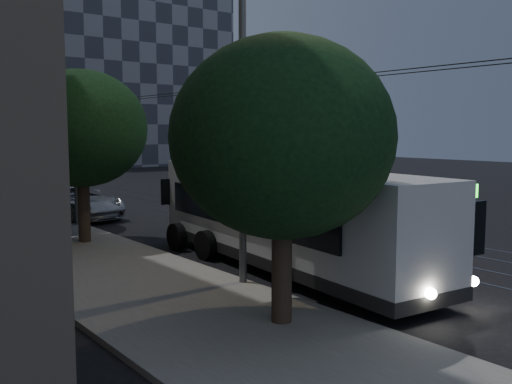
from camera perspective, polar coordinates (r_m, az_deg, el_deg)
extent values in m
plane|color=black|center=(20.71, 6.82, -5.74)|extent=(120.00, 120.00, 0.00)
cube|color=gray|center=(37.58, -14.81, -0.53)|extent=(0.08, 90.00, 0.02)
cube|color=gray|center=(38.16, -12.82, -0.38)|extent=(0.08, 90.00, 0.02)
cube|color=gray|center=(38.84, -10.74, -0.22)|extent=(0.08, 90.00, 0.02)
cube|color=gray|center=(39.51, -8.88, -0.08)|extent=(0.08, 90.00, 0.02)
cylinder|color=black|center=(35.95, -21.18, 7.90)|extent=(0.02, 90.00, 0.02)
cylinder|color=black|center=(36.16, -20.11, 7.93)|extent=(0.02, 90.00, 0.02)
cylinder|color=#5D5D60|center=(26.01, -17.65, 3.11)|extent=(0.14, 0.14, 6.00)
cube|color=#373C46|center=(76.91, -13.13, 11.79)|extent=(22.00, 18.00, 24.00)
cube|color=silver|center=(17.42, 2.80, -2.17)|extent=(3.65, 11.91, 2.78)
cube|color=black|center=(17.64, 2.78, -6.18)|extent=(3.70, 11.95, 0.34)
cube|color=black|center=(17.77, 1.78, -1.60)|extent=(3.47, 9.49, 1.03)
cube|color=black|center=(13.56, 19.11, -3.76)|extent=(2.19, 0.30, 1.27)
cube|color=black|center=(22.11, -7.09, 0.14)|extent=(1.99, 0.28, 0.98)
cube|color=#29F833|center=(13.44, 19.24, -0.06)|extent=(1.56, 0.22, 0.31)
cube|color=#9B9B9E|center=(19.57, -2.78, 3.56)|extent=(2.30, 2.35, 0.49)
sphere|color=white|center=(13.13, 17.09, -9.69)|extent=(0.25, 0.25, 0.25)
sphere|color=white|center=(14.48, 20.91, -8.34)|extent=(0.25, 0.25, 0.25)
cylinder|color=#5D5D60|center=(20.24, -5.16, 6.58)|extent=(0.06, 4.42, 2.43)
cylinder|color=#5D5D60|center=(20.56, -3.78, 6.58)|extent=(0.06, 4.42, 2.43)
cylinder|color=black|center=(14.21, 9.06, -9.30)|extent=(0.29, 0.98, 0.98)
cylinder|color=black|center=(15.99, 14.98, -7.68)|extent=(0.29, 0.98, 0.98)
cylinder|color=black|center=(18.97, -5.09, -5.32)|extent=(0.29, 0.98, 0.98)
cylinder|color=black|center=(20.34, 0.60, -4.51)|extent=(0.29, 0.98, 0.98)
cylinder|color=black|center=(20.55, -7.93, -4.46)|extent=(0.29, 0.98, 0.98)
cylinder|color=black|center=(21.81, -2.47, -3.79)|extent=(0.29, 0.98, 0.98)
imported|color=#A8ABB0|center=(29.03, -17.48, -0.95)|extent=(3.44, 6.10, 1.61)
imported|color=white|center=(34.13, -17.81, -0.20)|extent=(2.49, 4.07, 1.30)
imported|color=silver|center=(37.73, -21.86, 0.32)|extent=(2.59, 5.07, 1.41)
imported|color=silver|center=(40.32, -23.38, 0.51)|extent=(2.49, 4.10, 1.28)
cylinder|color=black|center=(12.37, 2.59, -8.30)|extent=(0.44, 0.44, 2.34)
ellipsoid|color=black|center=(11.98, 2.65, 5.49)|extent=(4.75, 4.75, 4.27)
cylinder|color=black|center=(22.02, -16.82, -1.89)|extent=(0.44, 0.44, 2.55)
ellipsoid|color=black|center=(21.81, -17.07, 6.10)|extent=(4.76, 4.76, 4.29)
cylinder|color=black|center=(26.33, -20.41, -0.90)|extent=(0.44, 0.44, 2.39)
ellipsoid|color=black|center=(26.15, -20.65, 5.28)|extent=(4.37, 4.37, 3.93)
cylinder|color=#5D5D60|center=(15.26, -1.36, 11.44)|extent=(0.20, 0.20, 11.32)
cylinder|color=#5D5D60|center=(35.24, -23.68, 6.16)|extent=(0.20, 0.20, 9.14)
cylinder|color=#5D5D60|center=(35.78, -22.38, 12.97)|extent=(2.01, 0.12, 0.12)
sphere|color=#E2B97C|center=(36.03, -20.94, 12.83)|extent=(0.44, 0.44, 0.44)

